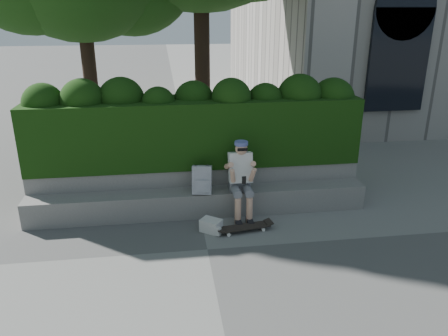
{
  "coord_description": "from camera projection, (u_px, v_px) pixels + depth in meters",
  "views": [
    {
      "loc": [
        -0.56,
        -5.83,
        3.49
      ],
      "look_at": [
        0.4,
        1.0,
        0.95
      ],
      "focal_mm": 35.0,
      "sensor_mm": 36.0,
      "label": 1
    }
  ],
  "objects": [
    {
      "name": "person",
      "position": [
        241.0,
        177.0,
        7.52
      ],
      "size": [
        0.4,
        0.76,
        1.38
      ],
      "color": "slate",
      "rests_on": "ground"
    },
    {
      "name": "ground",
      "position": [
        207.0,
        249.0,
        6.7
      ],
      "size": [
        80.0,
        80.0,
        0.0
      ],
      "primitive_type": "plane",
      "color": "slate",
      "rests_on": "ground"
    },
    {
      "name": "skateboard",
      "position": [
        244.0,
        227.0,
        7.22
      ],
      "size": [
        0.88,
        0.34,
        0.09
      ],
      "rotation": [
        0.0,
        0.0,
        0.15
      ],
      "color": "black",
      "rests_on": "ground"
    },
    {
      "name": "backpack_ground",
      "position": [
        211.0,
        225.0,
        7.21
      ],
      "size": [
        0.4,
        0.38,
        0.21
      ],
      "primitive_type": "cube",
      "rotation": [
        0.0,
        0.0,
        -0.65
      ],
      "color": "beige",
      "rests_on": "ground"
    },
    {
      "name": "backpack_plaid",
      "position": [
        202.0,
        180.0,
        7.53
      ],
      "size": [
        0.36,
        0.23,
        0.49
      ],
      "primitive_type": "cube",
      "rotation": [
        0.0,
        0.0,
        -0.18
      ],
      "color": "silver",
      "rests_on": "bench_ledge"
    },
    {
      "name": "planter_wall",
      "position": [
        197.0,
        185.0,
        8.17
      ],
      "size": [
        6.0,
        0.5,
        0.75
      ],
      "primitive_type": "cube",
      "color": "gray",
      "rests_on": "ground"
    },
    {
      "name": "bench_ledge",
      "position": [
        200.0,
        202.0,
        7.78
      ],
      "size": [
        6.0,
        0.45,
        0.45
      ],
      "primitive_type": "cube",
      "color": "gray",
      "rests_on": "ground"
    },
    {
      "name": "hedge",
      "position": [
        195.0,
        131.0,
        8.04
      ],
      "size": [
        6.0,
        1.0,
        1.2
      ],
      "primitive_type": "cube",
      "color": "black",
      "rests_on": "planter_wall"
    }
  ]
}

